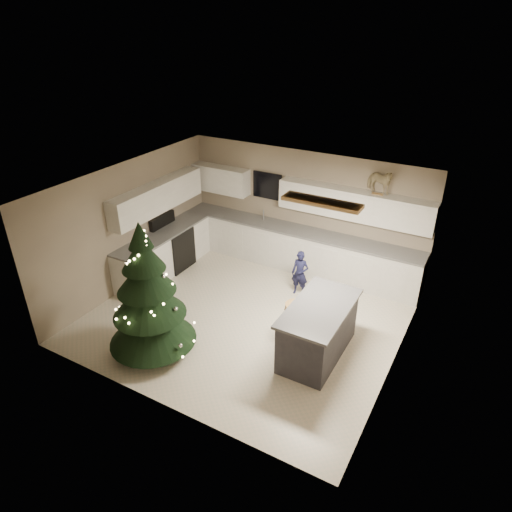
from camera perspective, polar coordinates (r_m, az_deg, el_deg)
name	(u,v)px	position (r m, az deg, el deg)	size (l,w,h in m)	color
ground_plane	(247,317)	(8.76, -1.13, -7.59)	(5.50, 5.50, 0.00)	beige
room_shell	(247,234)	(7.85, -1.10, 2.77)	(5.52, 5.02, 2.61)	gray
cabinetry	(249,238)	(9.99, -0.91, 2.31)	(5.50, 3.20, 2.00)	silver
island	(318,330)	(7.70, 7.77, -9.17)	(0.90, 1.70, 0.95)	black
bar_stool	(295,313)	(7.96, 4.95, -7.09)	(0.37, 0.37, 0.71)	olive
christmas_tree	(149,302)	(7.61, -13.28, -5.59)	(1.50, 1.45, 2.40)	#3F2816
toddler	(300,273)	(9.22, 5.52, -2.17)	(0.35, 0.23, 0.96)	#13153C
rocking_horse	(379,181)	(9.13, 15.15, 9.00)	(0.63, 0.41, 0.51)	olive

